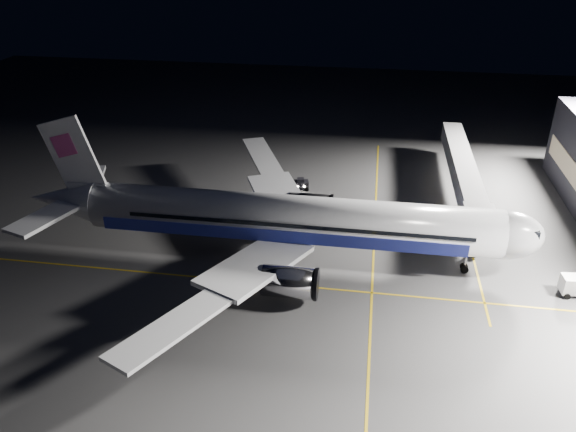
{
  "coord_description": "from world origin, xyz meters",
  "views": [
    {
      "loc": [
        8.74,
        -57.46,
        36.43
      ],
      "look_at": [
        -0.21,
        -0.74,
        6.0
      ],
      "focal_mm": 35.0,
      "sensor_mm": 36.0,
      "label": 1
    }
  ],
  "objects_px": {
    "airliner": "(282,219)",
    "safety_cone_c": "(326,241)",
    "safety_cone_a": "(267,232)",
    "jet_bridge": "(464,175)",
    "baggage_tug": "(301,184)",
    "safety_cone_b": "(271,212)"
  },
  "relations": [
    {
      "from": "airliner",
      "to": "safety_cone_b",
      "type": "distance_m",
      "value": 12.18
    },
    {
      "from": "jet_bridge",
      "to": "baggage_tug",
      "type": "xyz_separation_m",
      "value": [
        -23.46,
        1.43,
        -3.78
      ]
    },
    {
      "from": "airliner",
      "to": "safety_cone_b",
      "type": "height_order",
      "value": "airliner"
    },
    {
      "from": "baggage_tug",
      "to": "safety_cone_c",
      "type": "height_order",
      "value": "baggage_tug"
    },
    {
      "from": "airliner",
      "to": "safety_cone_a",
      "type": "distance_m",
      "value": 7.53
    },
    {
      "from": "jet_bridge",
      "to": "safety_cone_c",
      "type": "height_order",
      "value": "jet_bridge"
    },
    {
      "from": "airliner",
      "to": "jet_bridge",
      "type": "relative_size",
      "value": 1.79
    },
    {
      "from": "baggage_tug",
      "to": "safety_cone_b",
      "type": "distance_m",
      "value": 9.35
    },
    {
      "from": "jet_bridge",
      "to": "safety_cone_a",
      "type": "xyz_separation_m",
      "value": [
        -25.83,
        -13.03,
        -4.3
      ]
    },
    {
      "from": "jet_bridge",
      "to": "airliner",
      "type": "bearing_deg",
      "value": -141.96
    },
    {
      "from": "jet_bridge",
      "to": "safety_cone_a",
      "type": "relative_size",
      "value": 60.77
    },
    {
      "from": "airliner",
      "to": "jet_bridge",
      "type": "xyz_separation_m",
      "value": [
        23.08,
        18.06,
        -0.58
      ]
    },
    {
      "from": "airliner",
      "to": "baggage_tug",
      "type": "relative_size",
      "value": 22.47
    },
    {
      "from": "safety_cone_a",
      "to": "safety_cone_b",
      "type": "relative_size",
      "value": 0.95
    },
    {
      "from": "safety_cone_a",
      "to": "safety_cone_c",
      "type": "xyz_separation_m",
      "value": [
        7.82,
        -1.02,
        0.04
      ]
    },
    {
      "from": "safety_cone_b",
      "to": "safety_cone_c",
      "type": "height_order",
      "value": "safety_cone_c"
    },
    {
      "from": "airliner",
      "to": "safety_cone_a",
      "type": "bearing_deg",
      "value": 118.77
    },
    {
      "from": "safety_cone_c",
      "to": "airliner",
      "type": "bearing_deg",
      "value": -141.67
    },
    {
      "from": "airliner",
      "to": "safety_cone_c",
      "type": "height_order",
      "value": "airliner"
    },
    {
      "from": "airliner",
      "to": "safety_cone_c",
      "type": "bearing_deg",
      "value": 38.33
    },
    {
      "from": "safety_cone_a",
      "to": "safety_cone_c",
      "type": "height_order",
      "value": "safety_cone_c"
    },
    {
      "from": "baggage_tug",
      "to": "safety_cone_a",
      "type": "relative_size",
      "value": 4.83
    }
  ]
}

